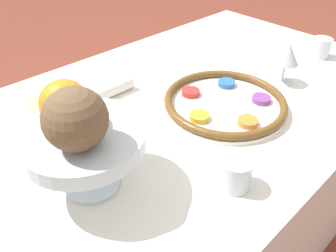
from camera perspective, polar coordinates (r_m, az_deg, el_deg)
ground_plane at (r=1.40m, az=2.10°, el=-20.42°), size 8.00×8.00×0.00m
dining_table at (r=1.12m, az=2.50°, el=-10.65°), size 1.37×0.81×0.71m
seder_plate at (r=0.86m, az=9.86°, el=4.09°), size 0.32×0.32×0.03m
wine_glass at (r=0.99m, az=20.08°, el=11.48°), size 0.07×0.07×0.12m
fruit_stand at (r=0.60m, az=-14.34°, el=-2.74°), size 0.22×0.22×0.13m
orange_fruit at (r=0.58m, az=-17.51°, el=3.68°), size 0.09×0.09×0.09m
coconut at (r=0.52m, az=-15.82°, el=1.16°), size 0.10×0.10×0.10m
bread_plate at (r=0.89m, az=-19.19°, el=2.71°), size 0.20×0.20×0.02m
napkin_roll at (r=0.91m, az=-10.52°, el=6.07°), size 0.16×0.04×0.04m
cup_near at (r=1.23m, az=25.10°, el=12.26°), size 0.06×0.06×0.06m
cup_mid at (r=0.64m, az=11.66°, el=-8.06°), size 0.06×0.06×0.06m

